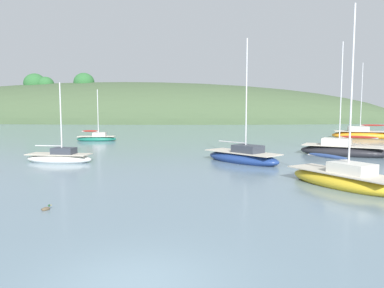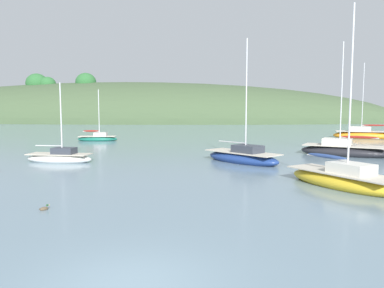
{
  "view_description": "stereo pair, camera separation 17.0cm",
  "coord_description": "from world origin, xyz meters",
  "px_view_note": "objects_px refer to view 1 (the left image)",
  "views": [
    {
      "loc": [
        1.77,
        -7.86,
        3.94
      ],
      "look_at": [
        0.0,
        20.0,
        1.2
      ],
      "focal_mm": 35.2,
      "sensor_mm": 36.0,
      "label": 1
    },
    {
      "loc": [
        1.94,
        -7.85,
        3.94
      ],
      "look_at": [
        0.0,
        20.0,
        1.2
      ],
      "focal_mm": 35.2,
      "sensor_mm": 36.0,
      "label": 2
    }
  ],
  "objects_px": {
    "sailboat_blue_center": "(60,158)",
    "sailboat_navy_dinghy": "(97,138)",
    "sailboat_white_near": "(343,179)",
    "sailboat_black_sloop": "(363,135)",
    "duck_trailing": "(46,209)",
    "sailboat_yellow_far": "(343,150)",
    "sailboat_teal_outer": "(243,157)"
  },
  "relations": [
    {
      "from": "sailboat_white_near",
      "to": "duck_trailing",
      "type": "bearing_deg",
      "value": -158.29
    },
    {
      "from": "sailboat_blue_center",
      "to": "sailboat_white_near",
      "type": "bearing_deg",
      "value": -22.76
    },
    {
      "from": "sailboat_black_sloop",
      "to": "duck_trailing",
      "type": "relative_size",
      "value": 24.91
    },
    {
      "from": "sailboat_white_near",
      "to": "sailboat_yellow_far",
      "type": "distance_m",
      "value": 13.18
    },
    {
      "from": "sailboat_white_near",
      "to": "sailboat_black_sloop",
      "type": "bearing_deg",
      "value": 67.79
    },
    {
      "from": "sailboat_teal_outer",
      "to": "duck_trailing",
      "type": "distance_m",
      "value": 15.66
    },
    {
      "from": "duck_trailing",
      "to": "sailboat_teal_outer",
      "type": "bearing_deg",
      "value": 57.43
    },
    {
      "from": "sailboat_blue_center",
      "to": "sailboat_teal_outer",
      "type": "height_order",
      "value": "sailboat_teal_outer"
    },
    {
      "from": "sailboat_white_near",
      "to": "duck_trailing",
      "type": "xyz_separation_m",
      "value": [
        -12.82,
        -5.11,
        -0.33
      ]
    },
    {
      "from": "sailboat_blue_center",
      "to": "sailboat_yellow_far",
      "type": "xyz_separation_m",
      "value": [
        21.65,
        5.16,
        0.11
      ]
    },
    {
      "from": "sailboat_black_sloop",
      "to": "sailboat_navy_dinghy",
      "type": "height_order",
      "value": "sailboat_black_sloop"
    },
    {
      "from": "sailboat_yellow_far",
      "to": "sailboat_navy_dinghy",
      "type": "height_order",
      "value": "sailboat_yellow_far"
    },
    {
      "from": "sailboat_white_near",
      "to": "sailboat_yellow_far",
      "type": "relative_size",
      "value": 0.96
    },
    {
      "from": "sailboat_white_near",
      "to": "sailboat_teal_outer",
      "type": "xyz_separation_m",
      "value": [
        -4.4,
        8.09,
        -0.0
      ]
    },
    {
      "from": "sailboat_teal_outer",
      "to": "sailboat_blue_center",
      "type": "bearing_deg",
      "value": -176.9
    },
    {
      "from": "sailboat_navy_dinghy",
      "to": "duck_trailing",
      "type": "distance_m",
      "value": 30.44
    },
    {
      "from": "sailboat_blue_center",
      "to": "sailboat_yellow_far",
      "type": "relative_size",
      "value": 0.62
    },
    {
      "from": "sailboat_navy_dinghy",
      "to": "duck_trailing",
      "type": "bearing_deg",
      "value": -75.77
    },
    {
      "from": "sailboat_black_sloop",
      "to": "sailboat_teal_outer",
      "type": "distance_m",
      "value": 27.92
    },
    {
      "from": "sailboat_blue_center",
      "to": "sailboat_navy_dinghy",
      "type": "bearing_deg",
      "value": 99.12
    },
    {
      "from": "sailboat_black_sloop",
      "to": "duck_trailing",
      "type": "xyz_separation_m",
      "value": [
        -25.23,
        -35.49,
        -0.4
      ]
    },
    {
      "from": "sailboat_navy_dinghy",
      "to": "sailboat_teal_outer",
      "type": "distance_m",
      "value": 22.79
    },
    {
      "from": "sailboat_white_near",
      "to": "sailboat_yellow_far",
      "type": "height_order",
      "value": "sailboat_yellow_far"
    },
    {
      "from": "sailboat_blue_center",
      "to": "sailboat_teal_outer",
      "type": "distance_m",
      "value": 13.2
    },
    {
      "from": "sailboat_white_near",
      "to": "sailboat_blue_center",
      "type": "height_order",
      "value": "sailboat_white_near"
    },
    {
      "from": "sailboat_teal_outer",
      "to": "duck_trailing",
      "type": "xyz_separation_m",
      "value": [
        -8.43,
        -13.19,
        -0.33
      ]
    },
    {
      "from": "sailboat_white_near",
      "to": "sailboat_teal_outer",
      "type": "height_order",
      "value": "sailboat_white_near"
    },
    {
      "from": "sailboat_black_sloop",
      "to": "sailboat_teal_outer",
      "type": "bearing_deg",
      "value": -127.01
    },
    {
      "from": "duck_trailing",
      "to": "sailboat_white_near",
      "type": "bearing_deg",
      "value": 21.71
    },
    {
      "from": "sailboat_white_near",
      "to": "sailboat_teal_outer",
      "type": "bearing_deg",
      "value": 118.54
    },
    {
      "from": "sailboat_blue_center",
      "to": "sailboat_teal_outer",
      "type": "xyz_separation_m",
      "value": [
        13.18,
        0.71,
        0.07
      ]
    },
    {
      "from": "sailboat_teal_outer",
      "to": "sailboat_yellow_far",
      "type": "bearing_deg",
      "value": 27.69
    }
  ]
}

